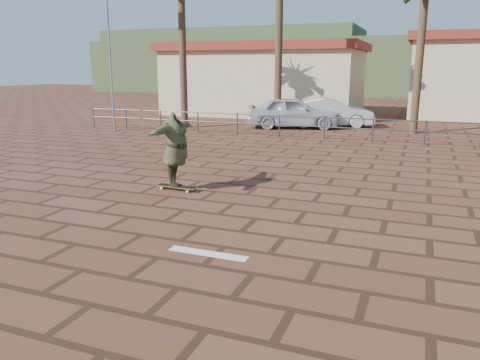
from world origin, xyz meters
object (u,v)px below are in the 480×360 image
(skateboarder, at_px, (175,150))
(car_silver, at_px, (293,112))
(longboard, at_px, (177,187))
(car_white, at_px, (330,113))

(skateboarder, relative_size, car_silver, 0.49)
(longboard, bearing_deg, car_silver, 94.98)
(longboard, distance_m, car_silver, 13.15)
(skateboarder, bearing_deg, longboard, -140.09)
(longboard, height_order, skateboarder, skateboarder)
(car_silver, distance_m, car_white, 1.99)
(car_silver, bearing_deg, car_white, -72.72)
(skateboarder, height_order, car_silver, skateboarder)
(car_silver, xyz_separation_m, car_white, (1.65, 1.11, -0.06))
(longboard, distance_m, skateboarder, 0.95)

